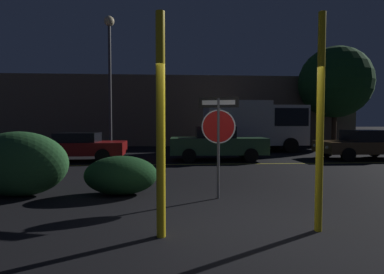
% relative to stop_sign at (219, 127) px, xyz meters
% --- Properties ---
extents(ground_plane, '(260.00, 260.00, 0.00)m').
position_rel_stop_sign_xyz_m(ground_plane, '(-0.00, -1.90, -1.58)').
color(ground_plane, black).
extents(road_center_stripe, '(32.78, 0.12, 0.01)m').
position_rel_stop_sign_xyz_m(road_center_stripe, '(-0.00, 5.47, -1.57)').
color(road_center_stripe, gold).
rests_on(road_center_stripe, ground_plane).
extents(stop_sign, '(0.85, 0.23, 2.22)m').
position_rel_stop_sign_xyz_m(stop_sign, '(0.00, 0.00, 0.00)').
color(stop_sign, '#4C4C51').
rests_on(stop_sign, ground_plane).
extents(yellow_pole_left, '(0.13, 0.13, 3.24)m').
position_rel_stop_sign_xyz_m(yellow_pole_left, '(-1.17, -2.15, 0.04)').
color(yellow_pole_left, yellow).
rests_on(yellow_pole_left, ground_plane).
extents(yellow_pole_right, '(0.11, 0.11, 3.32)m').
position_rel_stop_sign_xyz_m(yellow_pole_right, '(1.23, -2.07, 0.08)').
color(yellow_pole_right, yellow).
rests_on(yellow_pole_right, ground_plane).
extents(hedge_bush_0, '(2.19, 1.08, 1.47)m').
position_rel_stop_sign_xyz_m(hedge_bush_0, '(-4.47, 0.50, -0.84)').
color(hedge_bush_0, '#285B2D').
rests_on(hedge_bush_0, ground_plane).
extents(hedge_bush_1, '(1.68, 1.07, 0.90)m').
position_rel_stop_sign_xyz_m(hedge_bush_1, '(-2.20, 0.51, -1.13)').
color(hedge_bush_1, '#19421E').
rests_on(hedge_bush_1, ground_plane).
extents(passing_car_1, '(4.40, 2.06, 1.24)m').
position_rel_stop_sign_xyz_m(passing_car_1, '(-5.20, 6.83, -0.93)').
color(passing_car_1, maroon).
rests_on(passing_car_1, ground_plane).
extents(passing_car_2, '(4.36, 1.97, 1.51)m').
position_rel_stop_sign_xyz_m(passing_car_2, '(1.00, 6.79, -0.82)').
color(passing_car_2, '#335B38').
rests_on(passing_car_2, ground_plane).
extents(passing_car_3, '(4.05, 2.06, 1.35)m').
position_rel_stop_sign_xyz_m(passing_car_3, '(7.80, 6.78, -0.90)').
color(passing_car_3, brown).
rests_on(passing_car_3, ground_plane).
extents(delivery_truck, '(5.85, 2.70, 2.92)m').
position_rel_stop_sign_xyz_m(delivery_truck, '(3.93, 10.87, 0.06)').
color(delivery_truck, silver).
rests_on(delivery_truck, ground_plane).
extents(street_lamp, '(0.55, 0.55, 7.49)m').
position_rel_stop_sign_xyz_m(street_lamp, '(-4.43, 10.34, 3.73)').
color(street_lamp, '#4C4C51').
rests_on(street_lamp, ground_plane).
extents(tree_0, '(4.91, 4.91, 6.95)m').
position_rel_stop_sign_xyz_m(tree_0, '(10.27, 13.75, 2.91)').
color(tree_0, '#422D1E').
rests_on(tree_0, ground_plane).
extents(building_backdrop, '(26.10, 3.38, 5.13)m').
position_rel_stop_sign_xyz_m(building_backdrop, '(-0.28, 16.88, 0.99)').
color(building_backdrop, '#6B5B4C').
rests_on(building_backdrop, ground_plane).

